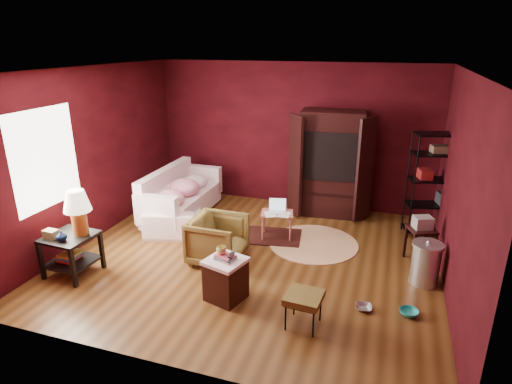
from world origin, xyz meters
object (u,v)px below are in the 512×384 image
hamper (226,278)px  laptop_desk (277,215)px  sofa (180,195)px  wire_shelving (437,180)px  tv_armoire (331,162)px  armchair (218,238)px  side_table (74,225)px

hamper → laptop_desk: size_ratio=0.99×
sofa → wire_shelving: bearing=-98.4°
sofa → laptop_desk: (1.98, -0.31, -0.03)m
tv_armoire → wire_shelving: (1.82, -0.38, -0.06)m
hamper → armchair: bearing=118.6°
tv_armoire → wire_shelving: size_ratio=1.12×
side_table → wire_shelving: size_ratio=0.70×
sofa → hamper: bearing=-157.6°
hamper → wire_shelving: (2.61, 2.92, 0.68)m
armchair → side_table: side_table is taller
armchair → sofa: bearing=44.9°
armchair → side_table: 2.02m
armchair → side_table: size_ratio=0.63×
side_table → hamper: bearing=1.0°
sofa → tv_armoire: size_ratio=1.13×
laptop_desk → wire_shelving: wire_shelving is taller
armchair → side_table: bearing=118.7°
side_table → hamper: (2.25, 0.04, -0.45)m
armchair → hamper: 1.02m
laptop_desk → tv_armoire: 1.61m
armchair → hamper: (0.49, -0.89, -0.10)m
armchair → tv_armoire: tv_armoire is taller
side_table → wire_shelving: bearing=31.3°
sofa → tv_armoire: tv_armoire is taller
tv_armoire → side_table: bearing=-137.0°
wire_shelving → tv_armoire: bearing=152.0°
armchair → hamper: size_ratio=1.20×
laptop_desk → tv_armoire: bearing=51.0°
laptop_desk → armchair: bearing=-132.6°
wire_shelving → laptop_desk: bearing=-175.3°
armchair → wire_shelving: wire_shelving is taller
tv_armoire → wire_shelving: 1.86m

